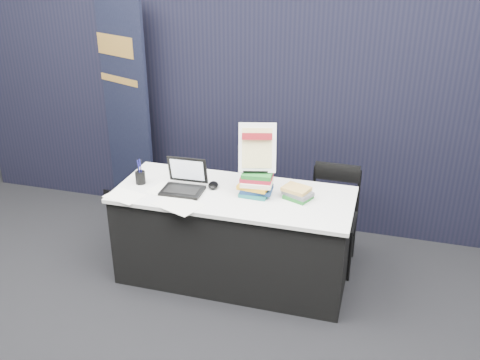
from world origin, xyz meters
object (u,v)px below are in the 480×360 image
display_table (234,236)px  book_stack_short (297,193)px  book_stack_tall (256,184)px  stacking_chair (332,213)px  pullup_banner (120,117)px  info_sign (257,148)px  laptop (184,183)px

display_table → book_stack_short: (0.48, 0.06, 0.42)m
book_stack_tall → stacking_chair: bearing=36.0°
display_table → pullup_banner: 1.80m
info_sign → pullup_banner: bearing=136.1°
book_stack_tall → info_sign: bearing=90.0°
display_table → laptop: (-0.37, -0.05, 0.43)m
stacking_chair → info_sign: bearing=-145.0°
laptop → info_sign: 0.63m
display_table → book_stack_short: size_ratio=7.60×
book_stack_tall → stacking_chair: (0.54, 0.40, -0.37)m
laptop → book_stack_short: (0.85, 0.11, -0.01)m
book_stack_short → pullup_banner: pullup_banner is taller
book_stack_short → stacking_chair: bearing=56.4°
laptop → info_sign: info_sign is taller
pullup_banner → stacking_chair: (2.14, -0.53, -0.45)m
display_table → info_sign: bearing=16.1°
book_stack_short → display_table: bearing=-173.2°
info_sign → pullup_banner: (-1.60, 0.90, -0.19)m
book_stack_tall → book_stack_short: 0.31m
info_sign → book_stack_tall: bearing=-104.5°
laptop → book_stack_short: laptop is taller
laptop → info_sign: (0.54, 0.10, 0.30)m
laptop → stacking_chair: 1.23m
display_table → laptop: bearing=-172.3°
book_stack_short → book_stack_tall: bearing=-172.9°
book_stack_short → stacking_chair: (0.24, 0.36, -0.32)m
book_stack_tall → book_stack_short: bearing=7.1°
book_stack_tall → pullup_banner: 1.85m
book_stack_tall → pullup_banner: size_ratio=0.11×
laptop → pullup_banner: 1.45m
display_table → stacking_chair: stacking_chair is taller
book_stack_short → info_sign: (-0.31, -0.01, 0.32)m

